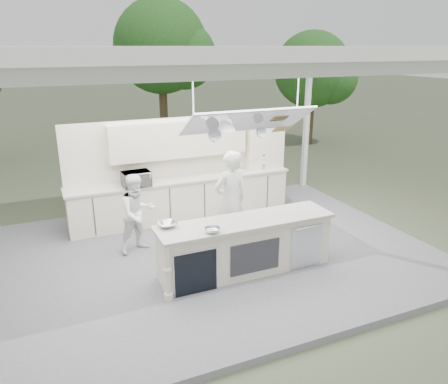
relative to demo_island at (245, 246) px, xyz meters
name	(u,v)px	position (x,y,z in m)	size (l,w,h in m)	color
ground	(215,257)	(-0.18, 0.91, -0.60)	(90.00, 90.00, 0.00)	#434C34
stage_deck	(215,254)	(-0.18, 0.91, -0.54)	(8.00, 6.00, 0.12)	slate
tent	(214,56)	(-0.18, 0.90, 3.11)	(8.20, 6.20, 3.86)	white
demo_island	(245,246)	(0.00, 0.00, 0.00)	(3.10, 0.79, 0.95)	beige
back_counter	(183,198)	(-0.18, 2.81, 0.00)	(5.08, 0.72, 0.95)	beige
back_wall_unit	(197,152)	(0.27, 3.03, 0.98)	(5.05, 0.48, 2.25)	beige
tree_cluster	(107,63)	(-0.34, 10.68, 2.69)	(19.55, 9.40, 5.85)	brown
head_chef	(230,201)	(0.15, 0.93, 0.50)	(0.71, 0.47, 1.94)	silver
sous_chef	(137,213)	(-1.49, 1.54, 0.28)	(0.74, 0.58, 1.52)	white
toaster_oven	(136,179)	(-1.25, 2.61, 0.63)	(0.57, 0.39, 0.32)	#ADAFB4
bowl_large	(168,225)	(-1.28, 0.26, 0.51)	(0.31, 0.31, 0.08)	silver
bowl_small	(212,230)	(-0.69, -0.24, 0.51)	(0.25, 0.25, 0.08)	silver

